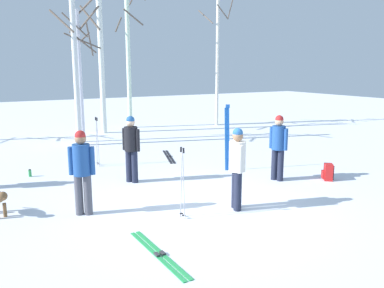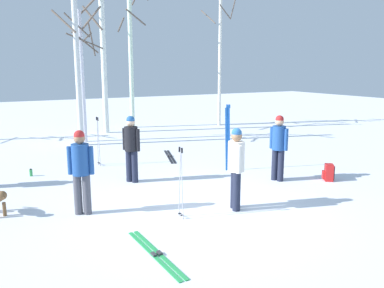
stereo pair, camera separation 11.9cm
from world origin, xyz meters
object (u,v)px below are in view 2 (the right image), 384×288
(person_1, at_px, (131,145))
(birch_tree_4, at_px, (131,44))
(ski_pair_lying_0, at_px, (170,156))
(birch_tree_1, at_px, (78,52))
(person_0, at_px, (236,163))
(backpack_1, at_px, (329,173))
(ski_pair_lying_1, at_px, (155,254))
(ski_pair_planted_0, at_px, (228,138))
(person_2, at_px, (81,167))
(person_3, at_px, (279,144))
(ski_poles_1, at_px, (181,181))
(birch_tree_5, at_px, (220,41))
(birch_tree_3, at_px, (103,42))
(water_bottle_0, at_px, (31,173))
(ski_poles_0, at_px, (98,140))
(birch_tree_2, at_px, (83,72))

(person_1, bearing_deg, birch_tree_4, 69.59)
(ski_pair_lying_0, relative_size, birch_tree_1, 0.29)
(person_0, distance_m, person_1, 3.16)
(backpack_1, height_order, birch_tree_1, birch_tree_1)
(ski_pair_lying_1, relative_size, birch_tree_1, 0.29)
(person_0, relative_size, ski_pair_planted_0, 0.91)
(ski_pair_lying_0, xyz_separation_m, backpack_1, (2.44, -4.51, 0.20))
(person_2, bearing_deg, person_3, -0.02)
(ski_poles_1, height_order, birch_tree_5, birch_tree_5)
(person_3, relative_size, birch_tree_5, 0.22)
(person_1, relative_size, backpack_1, 3.90)
(birch_tree_3, bearing_deg, water_bottle_0, -122.62)
(person_3, height_order, backpack_1, person_3)
(ski_pair_planted_0, bearing_deg, person_3, -68.55)
(person_0, relative_size, person_3, 1.00)
(person_0, bearing_deg, person_1, 112.23)
(ski_poles_0, distance_m, birch_tree_1, 4.35)
(person_0, distance_m, person_2, 3.11)
(birch_tree_4, bearing_deg, ski_pair_planted_0, -93.17)
(ski_pair_planted_0, bearing_deg, ski_pair_lying_0, 106.50)
(backpack_1, bearing_deg, ski_pair_lying_1, -163.49)
(ski_pair_lying_1, xyz_separation_m, birch_tree_3, (2.75, 11.94, 3.96))
(person_2, relative_size, birch_tree_4, 0.22)
(person_1, bearing_deg, birch_tree_5, 45.32)
(ski_poles_1, distance_m, birch_tree_2, 9.23)
(person_0, xyz_separation_m, person_3, (2.18, 1.24, 0.00))
(water_bottle_0, height_order, birch_tree_2, birch_tree_2)
(birch_tree_5, bearing_deg, birch_tree_3, 175.53)
(person_3, xyz_separation_m, ski_pair_planted_0, (-0.58, 1.48, -0.04))
(birch_tree_3, relative_size, birch_tree_5, 0.97)
(birch_tree_1, relative_size, birch_tree_3, 0.85)
(backpack_1, xyz_separation_m, birch_tree_3, (-2.86, 10.28, 3.76))
(backpack_1, xyz_separation_m, birch_tree_2, (-4.21, 8.53, 2.50))
(birch_tree_2, relative_size, birch_tree_5, 0.64)
(person_3, height_order, ski_poles_1, person_3)
(ski_pair_lying_1, height_order, birch_tree_5, birch_tree_5)
(birch_tree_2, distance_m, birch_tree_3, 2.54)
(ski_pair_lying_1, xyz_separation_m, backpack_1, (5.61, 1.66, 0.20))
(ski_pair_lying_0, height_order, birch_tree_3, birch_tree_3)
(person_3, bearing_deg, ski_pair_lying_0, 108.44)
(ski_pair_lying_0, relative_size, water_bottle_0, 9.24)
(person_0, distance_m, birch_tree_2, 9.32)
(person_2, height_order, person_3, same)
(ski_poles_1, bearing_deg, person_2, 145.30)
(ski_pair_lying_0, relative_size, birch_tree_4, 0.24)
(birch_tree_3, bearing_deg, ski_pair_planted_0, -82.14)
(person_2, relative_size, ski_pair_lying_1, 0.90)
(ski_pair_lying_1, height_order, ski_poles_0, ski_poles_0)
(person_3, height_order, birch_tree_1, birch_tree_1)
(person_3, height_order, birch_tree_5, birch_tree_5)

